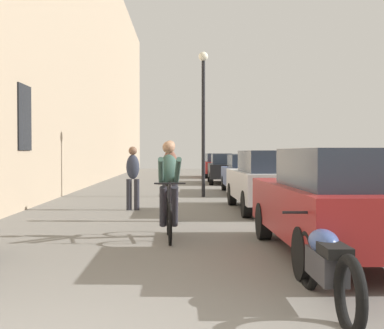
{
  "coord_description": "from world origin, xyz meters",
  "views": [
    {
      "loc": [
        0.88,
        -3.73,
        1.51
      ],
      "look_at": [
        1.18,
        10.77,
        1.17
      ],
      "focal_mm": 49.1,
      "sensor_mm": 36.0,
      "label": 1
    }
  ],
  "objects_px": {
    "street_lamp": "(203,105)",
    "parked_motorcycle": "(327,265)",
    "cyclist_on_bicycle": "(169,192)",
    "pedestrian_mid": "(133,174)",
    "parked_car_nearest": "(340,201)",
    "parked_car_fourth": "(226,168)",
    "parked_car_second": "(271,180)",
    "parked_car_fifth": "(218,165)",
    "parked_car_third": "(248,173)",
    "pedestrian_near": "(170,176)"
  },
  "relations": [
    {
      "from": "cyclist_on_bicycle",
      "to": "parked_car_second",
      "type": "distance_m",
      "value": 4.86
    },
    {
      "from": "parked_car_second",
      "to": "parked_motorcycle",
      "type": "bearing_deg",
      "value": -96.04
    },
    {
      "from": "parked_car_second",
      "to": "parked_car_fifth",
      "type": "height_order",
      "value": "parked_car_second"
    },
    {
      "from": "pedestrian_mid",
      "to": "parked_car_third",
      "type": "distance_m",
      "value": 6.64
    },
    {
      "from": "cyclist_on_bicycle",
      "to": "parked_car_third",
      "type": "height_order",
      "value": "cyclist_on_bicycle"
    },
    {
      "from": "street_lamp",
      "to": "parked_car_second",
      "type": "bearing_deg",
      "value": -70.41
    },
    {
      "from": "street_lamp",
      "to": "parked_car_fourth",
      "type": "xyz_separation_m",
      "value": [
        1.43,
        7.6,
        -2.36
      ]
    },
    {
      "from": "parked_car_third",
      "to": "parked_car_fourth",
      "type": "bearing_deg",
      "value": 92.49
    },
    {
      "from": "street_lamp",
      "to": "parked_motorcycle",
      "type": "xyz_separation_m",
      "value": [
        0.68,
        -12.65,
        -2.7
      ]
    },
    {
      "from": "cyclist_on_bicycle",
      "to": "parked_car_fifth",
      "type": "relative_size",
      "value": 0.43
    },
    {
      "from": "parked_car_second",
      "to": "parked_car_third",
      "type": "height_order",
      "value": "parked_car_second"
    },
    {
      "from": "street_lamp",
      "to": "parked_car_fifth",
      "type": "xyz_separation_m",
      "value": [
        1.44,
        13.67,
        -2.36
      ]
    },
    {
      "from": "pedestrian_near",
      "to": "parked_car_fourth",
      "type": "xyz_separation_m",
      "value": [
        2.42,
        13.91,
        -0.26
      ]
    },
    {
      "from": "parked_car_fifth",
      "to": "parked_motorcycle",
      "type": "distance_m",
      "value": 26.33
    },
    {
      "from": "street_lamp",
      "to": "parked_car_nearest",
      "type": "height_order",
      "value": "street_lamp"
    },
    {
      "from": "pedestrian_mid",
      "to": "parked_car_fourth",
      "type": "xyz_separation_m",
      "value": [
        3.44,
        11.64,
        -0.19
      ]
    },
    {
      "from": "pedestrian_mid",
      "to": "parked_car_fourth",
      "type": "bearing_deg",
      "value": 73.54
    },
    {
      "from": "parked_car_third",
      "to": "pedestrian_near",
      "type": "bearing_deg",
      "value": -109.05
    },
    {
      "from": "pedestrian_mid",
      "to": "parked_car_fifth",
      "type": "bearing_deg",
      "value": 78.97
    },
    {
      "from": "parked_car_nearest",
      "to": "parked_car_third",
      "type": "bearing_deg",
      "value": 89.2
    },
    {
      "from": "cyclist_on_bicycle",
      "to": "parked_car_nearest",
      "type": "xyz_separation_m",
      "value": [
        2.49,
        -1.75,
        0.0
      ]
    },
    {
      "from": "pedestrian_mid",
      "to": "parked_car_fifth",
      "type": "distance_m",
      "value": 18.04
    },
    {
      "from": "pedestrian_near",
      "to": "pedestrian_mid",
      "type": "relative_size",
      "value": 1.07
    },
    {
      "from": "cyclist_on_bicycle",
      "to": "parked_car_fourth",
      "type": "xyz_separation_m",
      "value": [
        2.39,
        16.13,
        -0.07
      ]
    },
    {
      "from": "parked_car_second",
      "to": "parked_car_fifth",
      "type": "distance_m",
      "value": 18.03
    },
    {
      "from": "cyclist_on_bicycle",
      "to": "pedestrian_near",
      "type": "height_order",
      "value": "pedestrian_near"
    },
    {
      "from": "parked_car_fourth",
      "to": "parked_car_second",
      "type": "bearing_deg",
      "value": -89.39
    },
    {
      "from": "pedestrian_mid",
      "to": "parked_car_nearest",
      "type": "bearing_deg",
      "value": -60.41
    },
    {
      "from": "parked_car_nearest",
      "to": "parked_car_third",
      "type": "distance_m",
      "value": 11.75
    },
    {
      "from": "parked_car_fourth",
      "to": "parked_car_fifth",
      "type": "relative_size",
      "value": 1.0
    },
    {
      "from": "street_lamp",
      "to": "parked_car_fourth",
      "type": "height_order",
      "value": "street_lamp"
    },
    {
      "from": "parked_motorcycle",
      "to": "parked_car_fifth",
      "type": "bearing_deg",
      "value": 88.34
    },
    {
      "from": "parked_car_nearest",
      "to": "parked_car_fourth",
      "type": "height_order",
      "value": "parked_car_nearest"
    },
    {
      "from": "parked_car_second",
      "to": "parked_car_fourth",
      "type": "bearing_deg",
      "value": 90.61
    },
    {
      "from": "cyclist_on_bicycle",
      "to": "parked_car_fifth",
      "type": "xyz_separation_m",
      "value": [
        2.41,
        22.19,
        -0.06
      ]
    },
    {
      "from": "cyclist_on_bicycle",
      "to": "parked_car_third",
      "type": "bearing_deg",
      "value": 75.11
    },
    {
      "from": "parked_car_nearest",
      "to": "parked_motorcycle",
      "type": "height_order",
      "value": "parked_car_nearest"
    },
    {
      "from": "street_lamp",
      "to": "parked_motorcycle",
      "type": "relative_size",
      "value": 2.28
    },
    {
      "from": "pedestrian_near",
      "to": "parked_car_second",
      "type": "xyz_separation_m",
      "value": [
        2.55,
        1.94,
        -0.19
      ]
    },
    {
      "from": "parked_car_nearest",
      "to": "parked_car_second",
      "type": "relative_size",
      "value": 1.0
    },
    {
      "from": "cyclist_on_bicycle",
      "to": "parked_motorcycle",
      "type": "height_order",
      "value": "cyclist_on_bicycle"
    },
    {
      "from": "pedestrian_near",
      "to": "parked_car_second",
      "type": "bearing_deg",
      "value": 37.28
    },
    {
      "from": "parked_car_third",
      "to": "parked_car_fifth",
      "type": "height_order",
      "value": "parked_car_fifth"
    },
    {
      "from": "pedestrian_near",
      "to": "street_lamp",
      "type": "distance_m",
      "value": 6.72
    },
    {
      "from": "street_lamp",
      "to": "parked_car_third",
      "type": "relative_size",
      "value": 1.22
    },
    {
      "from": "parked_car_nearest",
      "to": "parked_car_third",
      "type": "height_order",
      "value": "parked_car_nearest"
    },
    {
      "from": "parked_car_second",
      "to": "parked_car_fourth",
      "type": "relative_size",
      "value": 1.08
    },
    {
      "from": "parked_car_third",
      "to": "parked_car_second",
      "type": "bearing_deg",
      "value": -91.37
    },
    {
      "from": "parked_car_third",
      "to": "parked_car_fourth",
      "type": "relative_size",
      "value": 0.99
    },
    {
      "from": "street_lamp",
      "to": "parked_car_third",
      "type": "distance_m",
      "value": 3.26
    }
  ]
}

